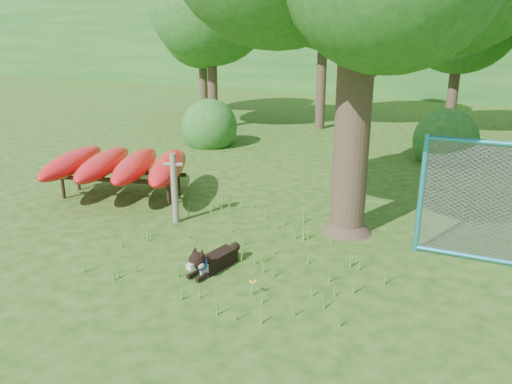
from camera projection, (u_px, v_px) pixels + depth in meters
The scene contains 11 objects.
ground at pixel (207, 273), 7.65m from camera, with size 80.00×80.00×0.00m, color #1F440D.
wooden_post at pixel (174, 186), 9.47m from camera, with size 0.37×0.21×1.37m.
kayak_rack at pixel (119, 165), 10.93m from camera, with size 3.94×3.54×0.98m.
husky_dog at pixel (211, 261), 7.66m from camera, with size 0.37×1.11×0.50m.
wildflower_clump at pixel (253, 283), 6.94m from camera, with size 0.11×0.10×0.24m.
bg_tree_a at pixel (210, 3), 17.59m from camera, with size 4.40×4.40×6.70m.
bg_tree_c at pixel (462, 13), 16.52m from camera, with size 4.00×4.00×6.12m.
bg_tree_f at pixel (202, 26), 21.47m from camera, with size 3.60×3.60×5.55m.
shrub_left at pixel (210, 145), 16.19m from camera, with size 1.80×1.80×1.80m, color #205D1E.
shrub_mid at pixel (443, 161), 14.22m from camera, with size 1.80×1.80×1.80m, color #205D1E.
wooded_hillside at pixel (468, 40), 30.04m from camera, with size 80.00×12.00×6.00m, color #205D1E.
Camera 1 is at (4.00, -5.67, 3.54)m, focal length 35.00 mm.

